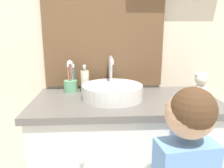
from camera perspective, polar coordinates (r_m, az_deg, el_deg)
wall_back at (r=1.47m, az=3.09°, el=18.29°), size 3.20×0.18×2.50m
vanity_counter at (r=1.41m, az=3.29°, el=-19.51°), size 1.04×0.52×0.80m
sink_basin at (r=1.24m, az=0.16°, el=-1.75°), size 0.34×0.39×0.22m
toothbrush_holder at (r=1.40m, az=-10.74°, el=-0.14°), size 0.08×0.08×0.20m
soap_dispenser at (r=1.36m, az=-7.08°, el=0.74°), size 0.05×0.05×0.17m
teddy_bear at (r=1.27m, az=22.08°, el=-0.91°), size 0.09×0.08×0.16m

